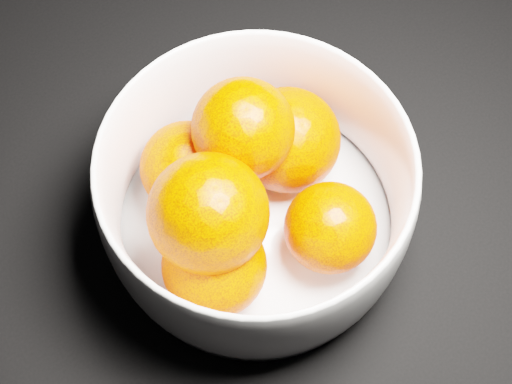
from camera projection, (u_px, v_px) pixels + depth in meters
bowl at (256, 195)px, 0.48m from camera, size 0.21×0.21×0.10m
orange_pile at (244, 187)px, 0.47m from camera, size 0.16×0.15×0.11m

